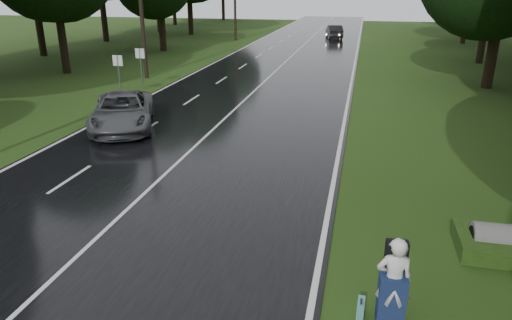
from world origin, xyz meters
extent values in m
plane|color=#264113|center=(0.00, 0.00, 0.00)|extent=(160.00, 160.00, 0.00)
cube|color=black|center=(0.00, 20.00, 0.02)|extent=(12.00, 140.00, 0.04)
cube|color=silver|center=(0.00, 20.00, 0.04)|extent=(0.12, 140.00, 0.01)
imported|color=#4D4F52|center=(-4.10, 8.00, 0.83)|extent=(4.64, 6.25, 1.58)
imported|color=black|center=(2.74, 49.12, 0.81)|extent=(2.51, 4.91, 1.54)
imported|color=silver|center=(7.35, -3.02, 0.94)|extent=(0.72, 0.50, 1.88)
cube|color=navy|center=(7.35, -3.02, 0.53)|extent=(0.55, 0.39, 1.05)
cube|color=black|center=(7.37, -2.74, 1.35)|extent=(0.44, 0.26, 0.60)
cube|color=teal|center=(6.79, -3.01, 0.17)|extent=(0.17, 0.50, 0.35)
cylinder|color=slate|center=(10.20, 0.22, 0.00)|extent=(1.53, 0.77, 0.77)
camera|label=1|loc=(6.45, -11.00, 6.28)|focal=32.93mm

